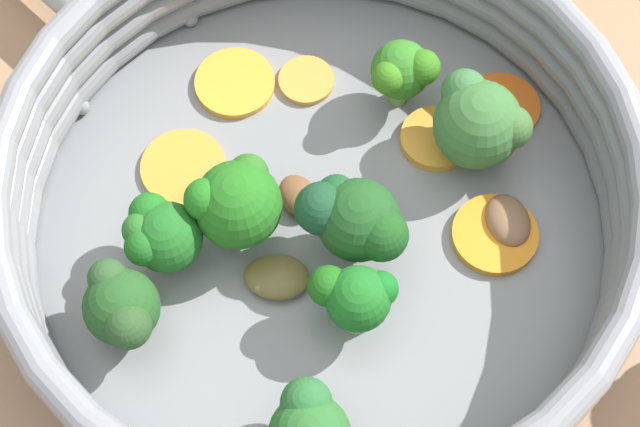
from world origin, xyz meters
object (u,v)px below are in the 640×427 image
carrot_slice_0 (235,83)px  broccoli_floret_0 (356,220)px  carrot_slice_3 (299,81)px  mushroom_piece_2 (277,277)px  carrot_slice_2 (495,235)px  broccoli_floret_1 (357,297)px  mushroom_piece_1 (508,220)px  skillet (320,233)px  mushroom_piece_0 (298,196)px  broccoli_floret_3 (402,71)px  carrot_slice_5 (502,107)px  carrot_slice_1 (183,167)px  broccoli_floret_6 (161,236)px  broccoli_floret_7 (121,308)px  broccoli_floret_4 (236,204)px  broccoli_floret_5 (478,120)px  carrot_slice_4 (117,303)px  carrot_slice_6 (435,139)px

carrot_slice_0 → broccoli_floret_0: bearing=118.4°
carrot_slice_3 → mushroom_piece_2: (0.02, 0.11, 0.00)m
carrot_slice_2 → mushroom_piece_2: mushroom_piece_2 is taller
broccoli_floret_1 → mushroom_piece_1: broccoli_floret_1 is taller
skillet → mushroom_piece_0: (0.01, -0.02, 0.01)m
broccoli_floret_3 → mushroom_piece_0: size_ratio=1.77×
broccoli_floret_1 → carrot_slice_5: bearing=-128.9°
carrot_slice_0 → carrot_slice_1: size_ratio=0.98×
carrot_slice_5 → broccoli_floret_0: bearing=40.4°
broccoli_floret_1 → mushroom_piece_1: bearing=-152.4°
broccoli_floret_1 → broccoli_floret_6: broccoli_floret_1 is taller
carrot_slice_3 → broccoli_floret_1: 0.14m
carrot_slice_5 → broccoli_floret_7: 0.23m
carrot_slice_1 → broccoli_floret_4: size_ratio=0.83×
broccoli_floret_5 → broccoli_floret_6: broccoli_floret_5 is taller
carrot_slice_1 → broccoli_floret_5: (-0.15, 0.00, 0.03)m
carrot_slice_4 → broccoli_floret_5: bearing=-158.9°
carrot_slice_6 → broccoli_floret_5: (-0.02, 0.01, 0.03)m
carrot_slice_5 → broccoli_floret_5: (0.02, 0.02, 0.03)m
skillet → broccoli_floret_3: (-0.05, -0.07, 0.04)m
broccoli_floret_0 → broccoli_floret_1: (0.00, 0.04, -0.00)m
carrot_slice_1 → broccoli_floret_6: bearing=79.1°
broccoli_floret_0 → mushroom_piece_1: size_ratio=1.75×
carrot_slice_2 → carrot_slice_4: (0.19, 0.02, -0.00)m
broccoli_floret_3 → broccoli_floret_6: size_ratio=1.02×
carrot_slice_0 → carrot_slice_5: same height
broccoli_floret_4 → broccoli_floret_7: size_ratio=1.19×
carrot_slice_1 → carrot_slice_3: same height
broccoli_floret_7 → mushroom_piece_2: size_ratio=1.38×
broccoli_floret_0 → broccoli_floret_7: bearing=16.0°
mushroom_piece_0 → carrot_slice_0: bearing=-68.3°
broccoli_floret_3 → broccoli_floret_4: size_ratio=0.82×
broccoli_floret_7 → carrot_slice_4: bearing=-61.8°
broccoli_floret_7 → broccoli_floret_5: bearing=-155.2°
broccoli_floret_4 → broccoli_floret_6: broccoli_floret_4 is taller
carrot_slice_2 → broccoli_floret_3: size_ratio=1.00×
carrot_slice_6 → broccoli_floret_1: size_ratio=0.84×
carrot_slice_1 → carrot_slice_5: 0.17m
broccoli_floret_1 → mushroom_piece_2: broccoli_floret_1 is taller
broccoli_floret_4 → carrot_slice_5: bearing=-157.0°
broccoli_floret_6 → broccoli_floret_3: bearing=-147.3°
broccoli_floret_6 → mushroom_piece_0: bearing=-159.2°
carrot_slice_0 → carrot_slice_2: 0.16m
carrot_slice_5 → broccoli_floret_3: 0.06m
broccoli_floret_3 → mushroom_piece_0: (0.06, 0.06, -0.02)m
carrot_slice_2 → broccoli_floret_5: broccoli_floret_5 is taller
broccoli_floret_1 → mushroom_piece_0: 0.07m
carrot_slice_2 → mushroom_piece_1: 0.01m
carrot_slice_0 → carrot_slice_4: (0.06, 0.12, 0.00)m
mushroom_piece_2 → broccoli_floret_1: bearing=148.7°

